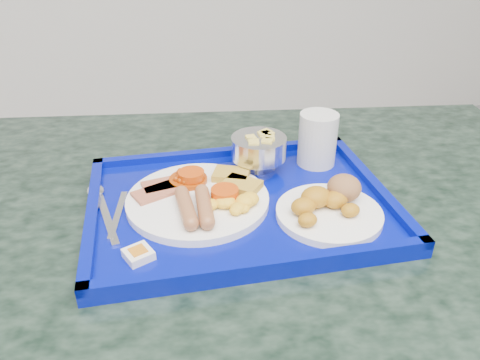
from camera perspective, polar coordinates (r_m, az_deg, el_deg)
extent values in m
cube|color=black|center=(0.78, -2.72, -5.45)|extent=(1.53, 1.23, 0.04)
cube|color=#030D8C|center=(0.77, 0.00, -3.09)|extent=(0.53, 0.43, 0.02)
cube|color=#030D8C|center=(0.91, -2.14, 3.42)|extent=(0.48, 0.09, 0.01)
cube|color=#030D8C|center=(0.63, 3.13, -10.24)|extent=(0.48, 0.09, 0.01)
cube|color=#030D8C|center=(0.83, 15.90, -0.37)|extent=(0.07, 0.35, 0.01)
cube|color=#030D8C|center=(0.76, -17.57, -3.97)|extent=(0.07, 0.35, 0.01)
cylinder|color=white|center=(0.76, -5.17, -2.47)|extent=(0.23, 0.23, 0.01)
cube|color=#C2684D|center=(0.79, -8.97, -0.51)|extent=(0.08, 0.05, 0.01)
cube|color=#C2684D|center=(0.77, -10.02, -1.43)|extent=(0.09, 0.06, 0.01)
cylinder|color=#AF3F07|center=(0.80, -6.32, 0.04)|extent=(0.06, 0.06, 0.01)
sphere|color=#AF3F07|center=(0.78, -6.74, -0.25)|extent=(0.01, 0.01, 0.01)
sphere|color=#AF3F07|center=(0.81, -7.45, 0.92)|extent=(0.01, 0.01, 0.01)
sphere|color=#AF3F07|center=(0.79, -7.78, 0.13)|extent=(0.01, 0.01, 0.01)
sphere|color=#AF3F07|center=(0.79, -5.41, 0.26)|extent=(0.01, 0.01, 0.01)
sphere|color=#AF3F07|center=(0.79, -6.00, 0.38)|extent=(0.01, 0.01, 0.01)
sphere|color=#AF3F07|center=(0.80, -6.86, 0.72)|extent=(0.01, 0.01, 0.01)
sphere|color=#AF3F07|center=(0.80, -6.35, 0.60)|extent=(0.01, 0.01, 0.01)
sphere|color=#AF3F07|center=(0.80, -6.23, 0.65)|extent=(0.01, 0.01, 0.01)
sphere|color=#AF3F07|center=(0.81, -7.30, 1.11)|extent=(0.01, 0.01, 0.01)
sphere|color=#AF3F07|center=(0.79, -4.75, 0.24)|extent=(0.01, 0.01, 0.01)
sphere|color=#AF3F07|center=(0.80, -7.56, 0.43)|extent=(0.01, 0.01, 0.01)
sphere|color=#AF3F07|center=(0.78, -7.30, -0.09)|extent=(0.01, 0.01, 0.01)
cube|color=gold|center=(0.80, -1.09, 0.64)|extent=(0.07, 0.07, 0.01)
cube|color=gold|center=(0.77, 0.20, -0.64)|extent=(0.07, 0.07, 0.01)
cylinder|color=brown|center=(0.71, -6.58, -3.32)|extent=(0.03, 0.09, 0.02)
cylinder|color=brown|center=(0.71, -4.36, -3.20)|extent=(0.04, 0.09, 0.02)
ellipsoid|color=yellow|center=(0.75, -2.23, -1.21)|extent=(0.03, 0.03, 0.02)
ellipsoid|color=yellow|center=(0.75, -1.81, -1.64)|extent=(0.02, 0.02, 0.01)
ellipsoid|color=yellow|center=(0.72, -1.60, -2.69)|extent=(0.03, 0.03, 0.02)
ellipsoid|color=yellow|center=(0.71, -0.52, -3.75)|extent=(0.02, 0.02, 0.01)
ellipsoid|color=yellow|center=(0.73, -1.83, -2.19)|extent=(0.03, 0.03, 0.02)
ellipsoid|color=yellow|center=(0.71, -0.25, -3.41)|extent=(0.02, 0.02, 0.02)
ellipsoid|color=yellow|center=(0.71, 0.45, -3.49)|extent=(0.02, 0.02, 0.01)
ellipsoid|color=yellow|center=(0.72, -2.06, -2.75)|extent=(0.03, 0.03, 0.02)
ellipsoid|color=yellow|center=(0.72, 0.64, -2.58)|extent=(0.03, 0.03, 0.02)
ellipsoid|color=yellow|center=(0.73, 1.19, -2.31)|extent=(0.03, 0.03, 0.02)
ellipsoid|color=yellow|center=(0.72, -3.55, -2.97)|extent=(0.02, 0.02, 0.02)
ellipsoid|color=yellow|center=(0.73, 0.33, -2.50)|extent=(0.02, 0.02, 0.01)
cylinder|color=#BF3505|center=(0.79, -5.96, 0.63)|extent=(0.04, 0.04, 0.01)
cylinder|color=#BF3505|center=(0.74, -1.87, -1.53)|extent=(0.04, 0.04, 0.01)
cylinder|color=white|center=(0.74, 10.79, -4.05)|extent=(0.16, 0.16, 0.01)
ellipsoid|color=#C07D16|center=(0.72, 13.31, -3.60)|extent=(0.03, 0.03, 0.02)
ellipsoid|color=#C07D16|center=(0.74, 11.58, -2.35)|extent=(0.04, 0.03, 0.03)
ellipsoid|color=#C07D16|center=(0.73, 9.22, -2.07)|extent=(0.05, 0.04, 0.03)
ellipsoid|color=#C07D16|center=(0.71, 7.73, -3.23)|extent=(0.04, 0.03, 0.03)
ellipsoid|color=#C07D16|center=(0.69, 8.23, -4.85)|extent=(0.03, 0.03, 0.02)
ellipsoid|color=#9A653D|center=(0.76, 12.58, -0.93)|extent=(0.05, 0.05, 0.04)
cylinder|color=silver|center=(0.86, 2.24, 1.40)|extent=(0.06, 0.06, 0.01)
cylinder|color=silver|center=(0.85, 2.26, 2.19)|extent=(0.02, 0.02, 0.02)
cylinder|color=silver|center=(0.84, 2.30, 3.99)|extent=(0.10, 0.10, 0.04)
cube|color=#FEE460|center=(0.85, 3.15, 5.59)|extent=(0.02, 0.02, 0.01)
cube|color=#FEE460|center=(0.83, 1.34, 4.89)|extent=(0.02, 0.02, 0.01)
cube|color=#FEE460|center=(0.83, 3.63, 4.93)|extent=(0.02, 0.02, 0.01)
cube|color=#FEE460|center=(0.82, 3.37, 4.53)|extent=(0.02, 0.02, 0.01)
cube|color=#FEE460|center=(0.84, 3.43, 5.36)|extent=(0.02, 0.02, 0.01)
cube|color=#FEE460|center=(0.81, 1.68, 4.38)|extent=(0.02, 0.02, 0.01)
cube|color=#FEE460|center=(0.84, 2.82, 5.33)|extent=(0.02, 0.02, 0.01)
cylinder|color=silver|center=(0.87, 9.43, 4.93)|extent=(0.07, 0.07, 0.10)
cylinder|color=orange|center=(0.85, 9.67, 7.59)|extent=(0.06, 0.06, 0.01)
cube|color=silver|center=(0.76, -14.64, -4.07)|extent=(0.05, 0.13, 0.00)
ellipsoid|color=silver|center=(0.82, -17.20, -1.23)|extent=(0.04, 0.05, 0.01)
cube|color=silver|center=(0.76, -16.02, -4.15)|extent=(0.02, 0.17, 0.00)
cube|color=white|center=(0.66, -12.28, -8.85)|extent=(0.04, 0.04, 0.01)
cube|color=orange|center=(0.66, -12.34, -8.37)|extent=(0.03, 0.03, 0.00)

